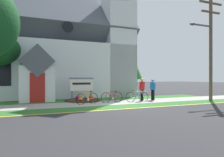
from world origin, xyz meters
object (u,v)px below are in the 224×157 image
(bicycle_black, at_px, (137,97))
(utility_pole, at_px, (210,42))
(church_sign, at_px, (82,85))
(bicycle_silver, at_px, (87,98))
(bicycle_orange, at_px, (112,97))
(cyclist_in_green_jersey, at_px, (153,88))
(cyclist_in_yellow_jersey, at_px, (142,88))
(roadside_conifer, at_px, (124,57))

(bicycle_black, height_order, utility_pole, utility_pole)
(church_sign, bearing_deg, bicycle_silver, -92.72)
(bicycle_orange, xyz_separation_m, cyclist_in_green_jersey, (3.50, 0.15, 0.57))
(church_sign, bearing_deg, bicycle_black, -34.07)
(cyclist_in_yellow_jersey, bearing_deg, bicycle_silver, -175.45)
(bicycle_orange, bearing_deg, roadside_conifer, 58.50)
(bicycle_black, xyz_separation_m, roadside_conifer, (2.18, 6.88, 3.64))
(cyclist_in_green_jersey, distance_m, utility_pole, 5.53)
(bicycle_orange, xyz_separation_m, bicycle_silver, (-1.85, -0.21, -0.01))
(bicycle_black, distance_m, utility_pole, 6.99)
(cyclist_in_yellow_jersey, relative_size, roadside_conifer, 0.26)
(bicycle_black, distance_m, cyclist_in_green_jersey, 1.84)
(bicycle_orange, distance_m, bicycle_silver, 1.86)
(bicycle_silver, distance_m, cyclist_in_green_jersey, 5.39)
(church_sign, height_order, bicycle_orange, church_sign)
(church_sign, distance_m, roadside_conifer, 7.81)
(cyclist_in_green_jersey, relative_size, cyclist_in_yellow_jersey, 0.97)
(cyclist_in_green_jersey, xyz_separation_m, utility_pole, (3.79, -1.96, 3.52))
(bicycle_orange, relative_size, utility_pole, 0.21)
(bicycle_silver, bearing_deg, bicycle_black, -2.14)
(bicycle_orange, bearing_deg, church_sign, 130.20)
(cyclist_in_green_jersey, distance_m, roadside_conifer, 7.09)
(church_sign, xyz_separation_m, utility_pole, (9.03, -3.87, 3.30))
(bicycle_orange, distance_m, utility_pole, 8.55)
(cyclist_in_yellow_jersey, bearing_deg, bicycle_orange, -176.88)
(cyclist_in_yellow_jersey, height_order, roadside_conifer, roadside_conifer)
(church_sign, xyz_separation_m, bicycle_silver, (-0.11, -2.27, -0.79))
(bicycle_orange, relative_size, roadside_conifer, 0.27)
(utility_pole, bearing_deg, cyclist_in_green_jersey, 152.65)
(utility_pole, bearing_deg, bicycle_silver, 170.09)
(cyclist_in_green_jersey, bearing_deg, bicycle_silver, -176.11)
(cyclist_in_green_jersey, bearing_deg, utility_pole, -27.35)
(cyclist_in_green_jersey, height_order, utility_pole, utility_pole)
(bicycle_black, relative_size, cyclist_in_green_jersey, 1.04)
(cyclist_in_yellow_jersey, relative_size, utility_pole, 0.21)
(bicycle_orange, bearing_deg, utility_pole, -13.93)
(bicycle_black, xyz_separation_m, cyclist_in_green_jersey, (1.68, 0.50, 0.57))
(bicycle_orange, relative_size, bicycle_black, 1.02)
(bicycle_orange, bearing_deg, bicycle_black, -10.82)
(cyclist_in_yellow_jersey, xyz_separation_m, utility_pole, (4.77, -1.94, 3.48))
(church_sign, xyz_separation_m, cyclist_in_green_jersey, (5.24, -1.91, -0.22))
(bicycle_orange, height_order, bicycle_black, bicycle_black)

